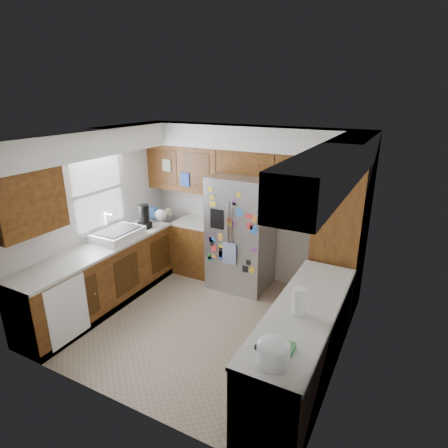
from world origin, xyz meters
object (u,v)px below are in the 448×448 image
at_px(pantry, 340,240).
at_px(paper_towel, 299,301).
at_px(rice_cooker, 273,350).
at_px(fridge, 241,232).

xyz_separation_m(pantry, paper_towel, (-0.03, -1.75, -0.02)).
relative_size(rice_cooker, paper_towel, 1.00).
height_order(fridge, paper_towel, fridge).
bearing_deg(fridge, pantry, -2.06).
bearing_deg(rice_cooker, pantry, 89.99).
distance_m(pantry, rice_cooker, 2.53).
relative_size(pantry, paper_towel, 7.69).
bearing_deg(paper_towel, fridge, 129.06).
bearing_deg(rice_cooker, paper_towel, 92.50).
relative_size(fridge, paper_towel, 6.44).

